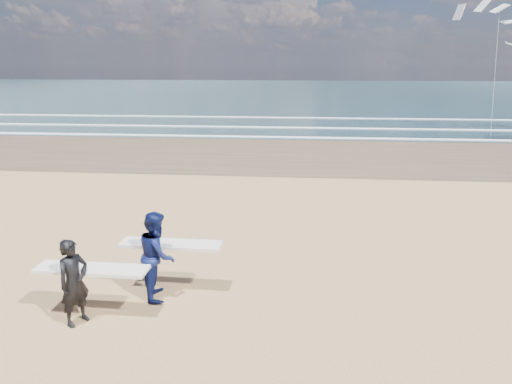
# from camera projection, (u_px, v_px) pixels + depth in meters

# --- Properties ---
(ocean) EXTENTS (220.00, 100.00, 0.02)m
(ocean) POSITION_uv_depth(u_px,v_px,m) (394.00, 92.00, 75.89)
(ocean) COLOR #193138
(ocean) RESTS_ON ground
(foam_breakers) EXTENTS (220.00, 11.70, 0.05)m
(foam_breakers) POSITION_uv_depth(u_px,v_px,m) (510.00, 129.00, 33.85)
(foam_breakers) COLOR white
(foam_breakers) RESTS_ON ground
(surfer_near) EXTENTS (2.21, 1.00, 1.71)m
(surfer_near) POSITION_uv_depth(u_px,v_px,m) (77.00, 280.00, 8.63)
(surfer_near) COLOR black
(surfer_near) RESTS_ON ground
(surfer_far) EXTENTS (2.21, 1.17, 1.90)m
(surfer_far) POSITION_uv_depth(u_px,v_px,m) (158.00, 254.00, 9.60)
(surfer_far) COLOR #0C1444
(surfer_far) RESTS_ON ground
(kite_1) EXTENTS (5.41, 4.70, 9.56)m
(kite_1) POSITION_uv_depth(u_px,v_px,m) (496.00, 57.00, 31.51)
(kite_1) COLOR slate
(kite_1) RESTS_ON ground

